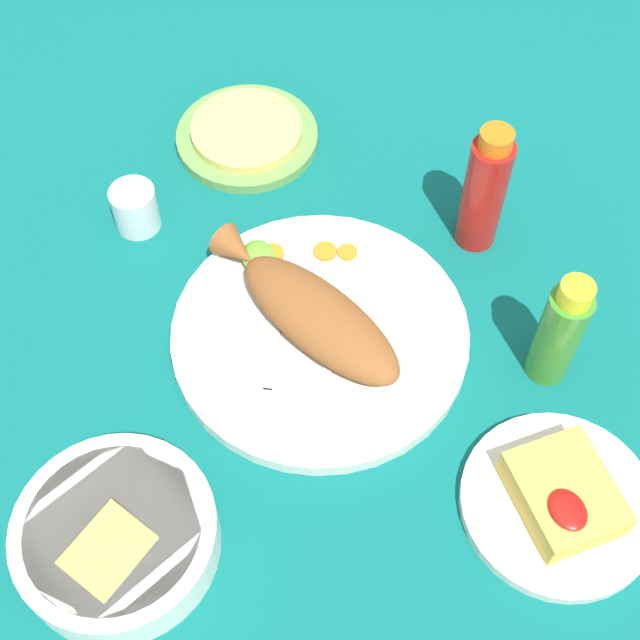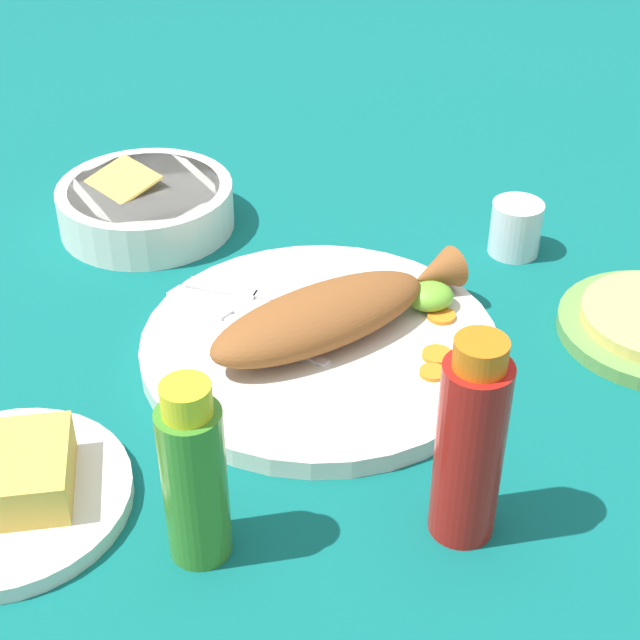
% 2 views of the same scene
% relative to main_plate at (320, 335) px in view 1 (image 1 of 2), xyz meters
% --- Properties ---
extents(ground_plane, '(4.00, 4.00, 0.00)m').
position_rel_main_plate_xyz_m(ground_plane, '(0.00, 0.00, -0.01)').
color(ground_plane, '#0C605B').
extents(main_plate, '(0.32, 0.32, 0.02)m').
position_rel_main_plate_xyz_m(main_plate, '(0.00, 0.00, 0.00)').
color(main_plate, silver).
rests_on(main_plate, ground_plane).
extents(fried_fish, '(0.26, 0.16, 0.05)m').
position_rel_main_plate_xyz_m(fried_fish, '(-0.01, -0.01, 0.03)').
color(fried_fish, brown).
rests_on(fried_fish, main_plate).
extents(fork_near, '(0.14, 0.14, 0.00)m').
position_rel_main_plate_xyz_m(fork_near, '(0.07, -0.04, 0.01)').
color(fork_near, silver).
rests_on(fork_near, main_plate).
extents(fork_far, '(0.17, 0.09, 0.00)m').
position_rel_main_plate_xyz_m(fork_far, '(0.04, -0.07, 0.01)').
color(fork_far, silver).
rests_on(fork_far, main_plate).
extents(carrot_slice_near, '(0.03, 0.03, 0.00)m').
position_rel_main_plate_xyz_m(carrot_slice_near, '(-0.10, 0.04, 0.01)').
color(carrot_slice_near, orange).
rests_on(carrot_slice_near, main_plate).
extents(carrot_slice_mid, '(0.02, 0.02, 0.00)m').
position_rel_main_plate_xyz_m(carrot_slice_mid, '(-0.09, 0.07, 0.01)').
color(carrot_slice_mid, orange).
rests_on(carrot_slice_mid, main_plate).
extents(carrot_slice_far, '(0.03, 0.03, 0.00)m').
position_rel_main_plate_xyz_m(carrot_slice_far, '(-0.12, -0.01, 0.01)').
color(carrot_slice_far, orange).
rests_on(carrot_slice_far, main_plate).
extents(lime_wedge_main, '(0.05, 0.04, 0.02)m').
position_rel_main_plate_xyz_m(lime_wedge_main, '(-0.11, -0.03, 0.02)').
color(lime_wedge_main, '#6BB233').
rests_on(lime_wedge_main, main_plate).
extents(hot_sauce_bottle_red, '(0.05, 0.05, 0.17)m').
position_rel_main_plate_xyz_m(hot_sauce_bottle_red, '(-0.07, 0.22, 0.07)').
color(hot_sauce_bottle_red, '#B21914').
rests_on(hot_sauce_bottle_red, ground_plane).
extents(hot_sauce_bottle_green, '(0.05, 0.05, 0.15)m').
position_rel_main_plate_xyz_m(hot_sauce_bottle_green, '(0.12, 0.21, 0.06)').
color(hot_sauce_bottle_green, '#3D8428').
rests_on(hot_sauce_bottle_green, ground_plane).
extents(salt_cup, '(0.05, 0.05, 0.06)m').
position_rel_main_plate_xyz_m(salt_cup, '(-0.23, -0.15, 0.02)').
color(salt_cup, silver).
rests_on(salt_cup, ground_plane).
extents(side_plate_fries, '(0.19, 0.19, 0.01)m').
position_rel_main_plate_xyz_m(side_plate_fries, '(0.26, 0.15, -0.00)').
color(side_plate_fries, silver).
rests_on(side_plate_fries, ground_plane).
extents(fries_pile, '(0.11, 0.09, 0.04)m').
position_rel_main_plate_xyz_m(fries_pile, '(0.26, 0.15, 0.02)').
color(fries_pile, gold).
rests_on(fries_pile, side_plate_fries).
extents(guacamole_bowl, '(0.19, 0.19, 0.06)m').
position_rel_main_plate_xyz_m(guacamole_bowl, '(0.15, -0.26, 0.02)').
color(guacamole_bowl, white).
rests_on(guacamole_bowl, ground_plane).
extents(tortilla_plate, '(0.18, 0.18, 0.01)m').
position_rel_main_plate_xyz_m(tortilla_plate, '(-0.31, 0.02, -0.00)').
color(tortilla_plate, '#6B9E4C').
rests_on(tortilla_plate, ground_plane).
extents(tortilla_stack, '(0.14, 0.14, 0.01)m').
position_rel_main_plate_xyz_m(tortilla_stack, '(-0.31, 0.02, 0.01)').
color(tortilla_stack, '#E0C666').
rests_on(tortilla_stack, tortilla_plate).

